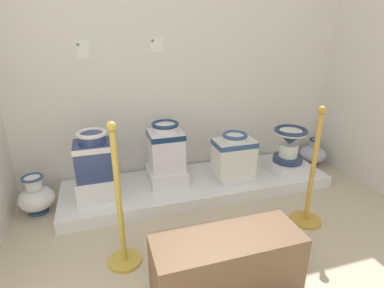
% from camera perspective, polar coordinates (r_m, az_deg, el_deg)
% --- Properties ---
extents(wall_back, '(3.68, 0.06, 2.89)m').
position_cam_1_polar(wall_back, '(3.24, -1.18, 18.41)').
color(wall_back, silver).
rests_on(wall_back, ground_plane).
extents(display_platform, '(2.68, 0.75, 0.12)m').
position_cam_1_polar(display_platform, '(3.22, 1.15, -7.44)').
color(display_platform, white).
rests_on(display_platform, ground_plane).
extents(plinth_block_pale_glazed, '(0.37, 0.29, 0.21)m').
position_cam_1_polar(plinth_block_pale_glazed, '(2.96, -16.94, -7.60)').
color(plinth_block_pale_glazed, white).
rests_on(plinth_block_pale_glazed, display_platform).
extents(antique_toilet_pale_glazed, '(0.34, 0.28, 0.43)m').
position_cam_1_polar(antique_toilet_pale_glazed, '(2.82, -17.63, -1.83)').
color(antique_toilet_pale_glazed, navy).
rests_on(antique_toilet_pale_glazed, plinth_block_pale_glazed).
extents(plinth_block_central_ornate, '(0.36, 0.39, 0.14)m').
position_cam_1_polar(plinth_block_central_ornate, '(3.13, -4.67, -5.66)').
color(plinth_block_central_ornate, white).
rests_on(plinth_block_central_ornate, display_platform).
extents(antique_toilet_central_ornate, '(0.33, 0.31, 0.48)m').
position_cam_1_polar(antique_toilet_central_ornate, '(3.01, -4.85, -0.29)').
color(antique_toilet_central_ornate, white).
rests_on(antique_toilet_central_ornate, plinth_block_central_ornate).
extents(plinth_block_broad_patterned, '(0.35, 0.40, 0.05)m').
position_cam_1_polar(plinth_block_broad_patterned, '(3.25, 7.52, -5.69)').
color(plinth_block_broad_patterned, white).
rests_on(plinth_block_broad_patterned, display_platform).
extents(antique_toilet_broad_patterned, '(0.40, 0.27, 0.43)m').
position_cam_1_polar(antique_toilet_broad_patterned, '(3.14, 7.74, -1.70)').
color(antique_toilet_broad_patterned, white).
rests_on(antique_toilet_broad_patterned, plinth_block_broad_patterned).
extents(plinth_block_slender_white, '(0.39, 0.39, 0.10)m').
position_cam_1_polar(plinth_block_slender_white, '(3.52, 17.07, -3.83)').
color(plinth_block_slender_white, white).
rests_on(plinth_block_slender_white, display_platform).
extents(antique_toilet_slender_white, '(0.34, 0.34, 0.37)m').
position_cam_1_polar(antique_toilet_slender_white, '(3.41, 17.57, 0.49)').
color(antique_toilet_slender_white, navy).
rests_on(antique_toilet_slender_white, plinth_block_slender_white).
extents(info_placard_first, '(0.12, 0.01, 0.15)m').
position_cam_1_polar(info_placard_first, '(3.08, -19.54, 16.09)').
color(info_placard_first, white).
extents(info_placard_second, '(0.13, 0.01, 0.13)m').
position_cam_1_polar(info_placard_second, '(3.13, -6.53, 17.71)').
color(info_placard_second, white).
extents(decorative_vase_spare, '(0.31, 0.31, 0.36)m').
position_cam_1_polar(decorative_vase_spare, '(3.14, -26.81, -8.76)').
color(decorative_vase_spare, '#2E4C78').
rests_on(decorative_vase_spare, ground_plane).
extents(decorative_vase_companion, '(0.31, 0.31, 0.33)m').
position_cam_1_polar(decorative_vase_companion, '(4.03, 21.39, -1.67)').
color(decorative_vase_companion, navy).
rests_on(decorative_vase_companion, ground_plane).
extents(stanchion_post_near_left, '(0.24, 0.24, 1.06)m').
position_cam_1_polar(stanchion_post_near_left, '(2.22, -12.97, -13.86)').
color(stanchion_post_near_left, gold).
rests_on(stanchion_post_near_left, ground_plane).
extents(stanchion_post_near_right, '(0.26, 0.26, 1.03)m').
position_cam_1_polar(stanchion_post_near_right, '(2.79, 20.89, -8.01)').
color(stanchion_post_near_right, gold).
rests_on(stanchion_post_near_right, ground_plane).
extents(museum_bench, '(0.93, 0.36, 0.40)m').
position_cam_1_polar(museum_bench, '(2.09, 6.42, -21.03)').
color(museum_bench, brown).
rests_on(museum_bench, ground_plane).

